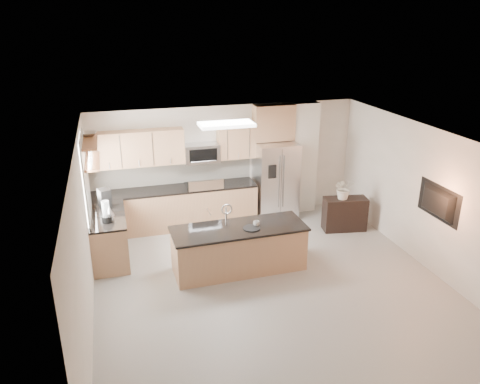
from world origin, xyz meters
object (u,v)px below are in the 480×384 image
object	(u,v)px
island	(239,248)
kettle	(109,211)
range	(204,204)
coffee_maker	(105,199)
credenza	(345,214)
flower_vase	(345,183)
blender	(106,213)
bowl	(89,133)
television	(435,203)
cup	(256,224)
microwave	(202,153)
refrigerator	(275,181)
platter	(252,228)

from	to	relation	value
island	kettle	xyz separation A→B (m)	(-2.23, 1.00, 0.59)
range	kettle	xyz separation A→B (m)	(-2.02, -1.14, 0.55)
range	coffee_maker	size ratio (longest dim) A/B	3.01
credenza	flower_vase	distance (m)	0.73
blender	range	bearing A→B (deg)	34.45
credenza	coffee_maker	bearing A→B (deg)	-175.60
bowl	blender	bearing A→B (deg)	-78.24
credenza	television	distance (m)	2.31
bowl	television	bearing A→B (deg)	-23.77
blender	cup	bearing A→B (deg)	-15.84
microwave	credenza	bearing A→B (deg)	-23.40
cup	blender	xyz separation A→B (m)	(-2.61, 0.74, 0.20)
range	microwave	bearing A→B (deg)	90.00
island	flower_vase	xyz separation A→B (m)	(2.62, 1.01, 0.66)
kettle	television	xyz separation A→B (m)	(5.54, -1.98, 0.33)
refrigerator	cup	bearing A→B (deg)	-118.07
range	microwave	distance (m)	1.16
range	bowl	distance (m)	3.01
cup	flower_vase	world-z (taller)	flower_vase
island	credenza	world-z (taller)	island
cup	coffee_maker	distance (m)	3.01
cup	coffee_maker	world-z (taller)	coffee_maker
blender	bowl	bearing A→B (deg)	101.76
cup	microwave	bearing A→B (deg)	103.07
bowl	television	size ratio (longest dim) A/B	0.35
island	platter	bearing A→B (deg)	-27.84
flower_vase	television	xyz separation A→B (m)	(0.69, -1.99, 0.26)
range	kettle	size ratio (longest dim) A/B	5.12
kettle	bowl	size ratio (longest dim) A/B	0.60
platter	coffee_maker	size ratio (longest dim) A/B	0.84
platter	flower_vase	xyz separation A→B (m)	(2.41, 1.12, 0.23)
cup	coffee_maker	size ratio (longest dim) A/B	0.31
blender	kettle	bearing A→B (deg)	79.99
platter	bowl	size ratio (longest dim) A/B	0.85
refrigerator	television	distance (m)	3.62
microwave	blender	size ratio (longest dim) A/B	1.84
bowl	coffee_maker	bearing A→B (deg)	-38.26
cup	television	size ratio (longest dim) A/B	0.11
credenza	flower_vase	world-z (taller)	flower_vase
microwave	island	world-z (taller)	microwave
cup	blender	size ratio (longest dim) A/B	0.28
platter	refrigerator	bearing A→B (deg)	60.52
blender	flower_vase	size ratio (longest dim) A/B	0.58
television	refrigerator	bearing A→B (deg)	31.04
island	kettle	distance (m)	2.52
island	bowl	xyz separation A→B (m)	(-2.45, 1.56, 1.96)
blender	television	size ratio (longest dim) A/B	0.38
microwave	kettle	bearing A→B (deg)	-148.02
range	coffee_maker	xyz separation A→B (m)	(-2.09, -0.71, 0.63)
blender	flower_vase	distance (m)	4.91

